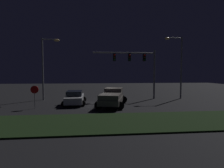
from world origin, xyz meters
name	(u,v)px	position (x,y,z in m)	size (l,w,h in m)	color
ground_plane	(104,103)	(0.00, 0.00, 0.00)	(80.00, 80.00, 0.00)	black
grass_median	(110,122)	(0.00, -8.01, 0.05)	(24.26, 5.02, 0.10)	black
pickup_truck	(112,96)	(0.86, -1.52, 1.00)	(3.77, 5.73, 1.80)	#514C47
car_sedan	(75,98)	(-3.22, -0.33, 0.74)	(2.54, 4.43, 1.51)	#B7B7BC
traffic_signal_gantry	(137,62)	(4.52, 2.96, 4.90)	(8.32, 0.56, 6.50)	slate
street_lamp_left	(46,61)	(-7.18, 3.37, 4.96)	(2.27, 0.44, 7.88)	slate
street_lamp_right	(178,60)	(10.15, 2.78, 5.20)	(2.50, 0.44, 8.29)	slate
stop_sign	(35,93)	(-6.82, -2.32, 1.56)	(0.76, 0.08, 2.23)	slate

